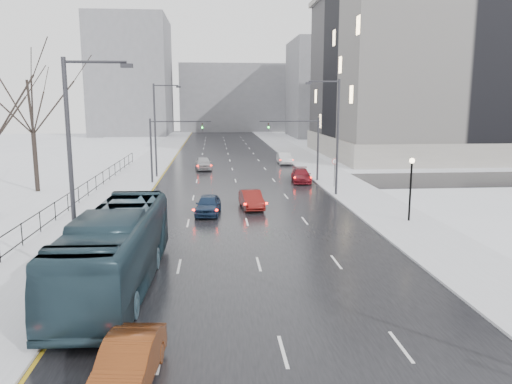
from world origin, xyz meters
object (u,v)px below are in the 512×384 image
object	(u,v)px
mast_signal_left	(162,143)
bus	(116,249)
no_uturn_sign	(335,164)
sedan_right_far	(301,175)
sedan_center_far	(203,163)
sedan_right_distant	(284,158)
mast_signal_right	(308,142)
sedan_center_near	(208,205)
lamppost_r_mid	(411,180)
streetlight_r_mid	(335,132)
streetlight_l_near	(76,161)
sedan_left_near	(128,363)
tree_park_e	(38,192)
sedan_right_near	(251,199)
streetlight_l_far	(157,126)

from	to	relation	value
mast_signal_left	bus	bearing A→B (deg)	-88.35
no_uturn_sign	sedan_right_far	xyz separation A→B (m)	(-2.54, 3.63, -1.59)
sedan_center_far	sedan_right_distant	bearing A→B (deg)	18.87
mast_signal_right	sedan_center_far	world-z (taller)	mast_signal_right
bus	sedan_center_near	size ratio (longest dim) A/B	3.01
lamppost_r_mid	sedan_right_distant	size ratio (longest dim) A/B	0.95
streetlight_r_mid	sedan_center_far	size ratio (longest dim) A/B	2.16
sedan_center_far	sedan_right_distant	distance (m)	11.52
mast_signal_left	sedan_right_far	size ratio (longest dim) A/B	1.41
streetlight_r_mid	sedan_center_near	xyz separation A→B (m)	(-10.82, -6.38, -4.87)
streetlight_l_near	sedan_left_near	xyz separation A→B (m)	(3.44, -8.57, -4.89)
sedan_right_distant	bus	bearing A→B (deg)	-107.33
mast_signal_right	mast_signal_left	xyz separation A→B (m)	(-14.65, 0.00, 0.00)
sedan_center_near	sedan_right_distant	xyz separation A→B (m)	(9.69, 29.04, 0.03)
mast_signal_right	no_uturn_sign	xyz separation A→B (m)	(1.87, -4.00, -1.81)
streetlight_l_near	tree_park_e	bearing A→B (deg)	112.69
tree_park_e	sedan_right_distant	bearing A→B (deg)	36.49
streetlight_l_near	sedan_left_near	world-z (taller)	streetlight_l_near
sedan_right_near	sedan_right_distant	bearing A→B (deg)	71.31
streetlight_r_mid	bus	bearing A→B (deg)	-125.35
mast_signal_right	sedan_right_distant	size ratio (longest dim) A/B	1.44
streetlight_r_mid	sedan_right_far	world-z (taller)	streetlight_r_mid
lamppost_r_mid	no_uturn_sign	size ratio (longest dim) A/B	1.59
tree_park_e	mast_signal_left	xyz separation A→B (m)	(10.87, 4.00, 4.11)
lamppost_r_mid	sedan_right_far	distance (m)	18.30
streetlight_r_mid	sedan_center_near	distance (m)	13.48
streetlight_l_near	sedan_right_near	bearing A→B (deg)	60.25
streetlight_r_mid	sedan_left_near	size ratio (longest dim) A/B	2.39
sedan_left_near	bus	size ratio (longest dim) A/B	0.33
sedan_left_near	streetlight_r_mid	bearing A→B (deg)	71.28
bus	streetlight_l_near	bearing A→B (deg)	159.69
sedan_center_near	streetlight_l_far	bearing A→B (deg)	112.12
mast_signal_left	sedan_left_near	size ratio (longest dim) A/B	1.55
lamppost_r_mid	sedan_right_far	world-z (taller)	lamppost_r_mid
tree_park_e	bus	bearing A→B (deg)	-64.63
streetlight_l_far	sedan_center_far	xyz separation A→B (m)	(4.67, 5.98, -4.79)
lamppost_r_mid	sedan_center_near	distance (m)	14.30
tree_park_e	streetlight_r_mid	size ratio (longest dim) A/B	1.35
lamppost_r_mid	sedan_center_near	world-z (taller)	lamppost_r_mid
no_uturn_sign	sedan_right_near	xyz separation A→B (m)	(-8.56, -8.60, -1.57)
tree_park_e	sedan_right_far	size ratio (longest dim) A/B	2.93
mast_signal_right	mast_signal_left	size ratio (longest dim) A/B	1.00
streetlight_r_mid	bus	xyz separation A→B (m)	(-14.67, -20.68, -3.83)
tree_park_e	sedan_right_near	world-z (taller)	tree_park_e
mast_signal_right	sedan_left_near	world-z (taller)	mast_signal_right
lamppost_r_mid	sedan_right_far	xyz separation A→B (m)	(-4.34, 17.63, -2.23)
lamppost_r_mid	sedan_right_far	size ratio (longest dim) A/B	0.93
mast_signal_right	sedan_center_near	world-z (taller)	mast_signal_right
sedan_right_distant	sedan_center_near	bearing A→B (deg)	-108.44
tree_park_e	sedan_right_far	bearing A→B (deg)	8.32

